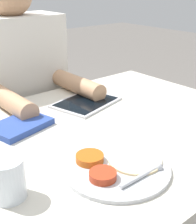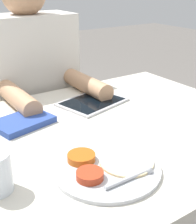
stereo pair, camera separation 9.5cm
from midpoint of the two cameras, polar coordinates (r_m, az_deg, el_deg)
name	(u,v)px [view 1 (the left image)]	position (r m, az deg, el deg)	size (l,w,h in m)	color
thali_tray	(116,167)	(0.78, -0.31, -10.06)	(0.27, 0.27, 0.03)	#B7BABF
red_notebook	(20,126)	(1.02, -16.66, -2.50)	(0.20, 0.16, 0.02)	silver
tablet_device	(86,102)	(1.18, -4.52, 1.72)	(0.27, 0.23, 0.01)	#B7B7BC
person_diner	(23,122)	(1.48, -15.30, -1.86)	(0.39, 0.49, 1.22)	black
drinking_glass	(7,179)	(0.71, -20.03, -11.52)	(0.08, 0.08, 0.09)	silver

